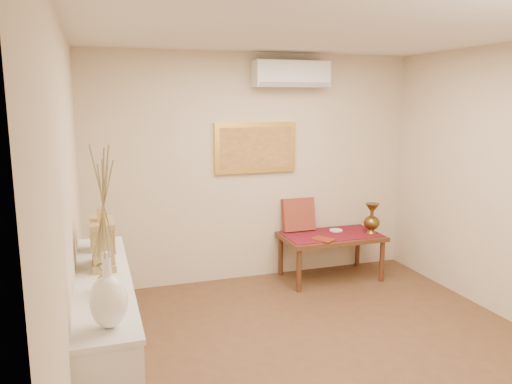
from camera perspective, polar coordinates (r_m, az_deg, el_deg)
name	(u,v)px	position (r m, az deg, el deg)	size (l,w,h in m)	color
floor	(339,365)	(4.42, 9.51, -18.94)	(4.50, 4.50, 0.00)	brown
ceiling	(351,24)	(3.89, 10.78, 18.30)	(4.50, 4.50, 0.00)	silver
wall_back	(255,168)	(5.98, -0.13, 2.73)	(4.00, 0.02, 2.70)	beige
wall_left	(71,226)	(3.48, -20.37, -3.64)	(0.02, 4.50, 2.70)	beige
white_vase	(105,232)	(2.66, -16.91, -4.36)	(0.20, 0.20, 1.04)	white
candlestick	(106,282)	(3.18, -16.82, -9.80)	(0.10, 0.10, 0.21)	silver
brass_urn_small	(104,274)	(3.29, -16.93, -8.95)	(0.10, 0.10, 0.22)	brown
table_cloth	(331,234)	(6.12, 8.57, -4.80)	(1.14, 0.59, 0.01)	maroon
brass_urn_tall	(372,215)	(6.22, 13.11, -2.58)	(0.20, 0.20, 0.44)	brown
plate	(336,230)	(6.28, 9.12, -4.34)	(0.16, 0.16, 0.01)	white
menu	(323,239)	(5.86, 7.68, -5.37)	(0.18, 0.25, 0.01)	maroon
cushion	(298,214)	(6.19, 4.85, -2.57)	(0.41, 0.10, 0.41)	maroon
display_ledge	(106,343)	(3.77, -16.74, -16.24)	(0.37, 2.02, 0.98)	silver
mantel_clock	(103,243)	(3.74, -17.06, -5.56)	(0.17, 0.36, 0.41)	tan
wooden_chest	(100,235)	(4.17, -17.38, -4.66)	(0.16, 0.21, 0.24)	tan
low_table	(331,240)	(6.14, 8.56, -5.43)	(1.20, 0.70, 0.55)	#542C19
painting	(256,148)	(5.93, -0.05, 5.10)	(1.00, 0.06, 0.60)	gold
ac_unit	(291,74)	(5.95, 4.04, 13.27)	(0.90, 0.25, 0.30)	silver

